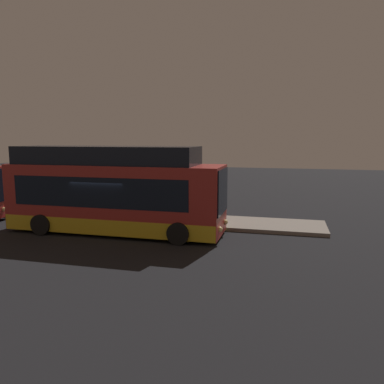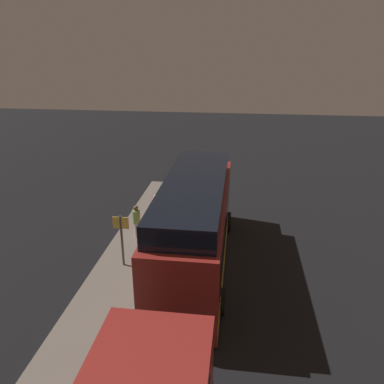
% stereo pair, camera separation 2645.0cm
% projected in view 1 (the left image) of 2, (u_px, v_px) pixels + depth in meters
% --- Properties ---
extents(ground, '(80.00, 80.00, 0.00)m').
position_uv_depth(ground, '(109.00, 233.00, 17.59)').
color(ground, black).
extents(platform, '(20.00, 2.79, 0.18)m').
position_uv_depth(platform, '(134.00, 218.00, 20.45)').
color(platform, slate).
rests_on(platform, ground).
extents(bus_lead, '(10.25, 2.87, 4.04)m').
position_uv_depth(bus_lead, '(114.00, 194.00, 17.45)').
color(bus_lead, maroon).
rests_on(bus_lead, ground).
extents(passenger_boarding, '(0.38, 0.38, 1.66)m').
position_uv_depth(passenger_boarding, '(171.00, 201.00, 20.08)').
color(passenger_boarding, silver).
rests_on(passenger_boarding, platform).
extents(passenger_waiting, '(0.66, 0.60, 1.58)m').
position_uv_depth(passenger_waiting, '(199.00, 205.00, 19.11)').
color(passenger_waiting, '#6B604C').
rests_on(passenger_waiting, platform).
extents(passenger_with_bags, '(0.56, 0.65, 1.60)m').
position_uv_depth(passenger_with_bags, '(206.00, 207.00, 18.32)').
color(passenger_with_bags, gray).
rests_on(passenger_with_bags, platform).
extents(suitcase, '(0.46, 0.21, 0.84)m').
position_uv_depth(suitcase, '(186.00, 216.00, 18.91)').
color(suitcase, beige).
rests_on(suitcase, platform).
extents(sign_post, '(0.10, 0.67, 2.31)m').
position_uv_depth(sign_post, '(126.00, 189.00, 20.53)').
color(sign_post, '#4C4C51').
rests_on(sign_post, platform).
extents(trash_bin, '(0.44, 0.44, 0.65)m').
position_uv_depth(trash_bin, '(148.00, 212.00, 19.89)').
color(trash_bin, '#3F3F44').
rests_on(trash_bin, platform).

